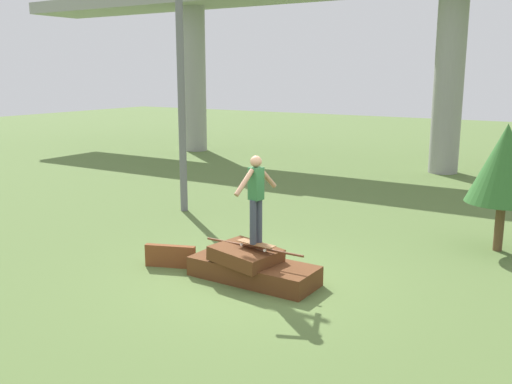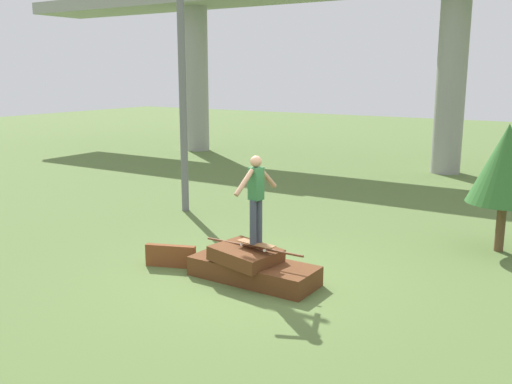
{
  "view_description": "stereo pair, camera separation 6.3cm",
  "coord_description": "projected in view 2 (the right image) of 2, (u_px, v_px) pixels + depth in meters",
  "views": [
    {
      "loc": [
        5.41,
        -8.57,
        3.84
      ],
      "look_at": [
        0.1,
        -0.07,
        1.72
      ],
      "focal_mm": 40.0,
      "sensor_mm": 36.0,
      "label": 1
    },
    {
      "loc": [
        5.46,
        -8.53,
        3.84
      ],
      "look_at": [
        0.1,
        -0.07,
        1.72
      ],
      "focal_mm": 40.0,
      "sensor_mm": 36.0,
      "label": 2
    }
  ],
  "objects": [
    {
      "name": "ground_plane",
      "position": [
        253.0,
        280.0,
        10.71
      ],
      "size": [
        80.0,
        80.0,
        0.0
      ],
      "primitive_type": "plane",
      "color": "#567038"
    },
    {
      "name": "skateboard",
      "position": [
        256.0,
        244.0,
        10.44
      ],
      "size": [
        0.82,
        0.32,
        0.09
      ],
      "color": "brown",
      "rests_on": "scrap_pile"
    },
    {
      "name": "utility_pole",
      "position": [
        182.0,
        70.0,
        15.3
      ],
      "size": [
        1.3,
        0.2,
        7.54
      ],
      "color": "slate",
      "rests_on": "ground_plane"
    },
    {
      "name": "skater",
      "position": [
        256.0,
        193.0,
        10.25
      ],
      "size": [
        0.25,
        1.13,
        1.62
      ],
      "color": "#383D4C",
      "rests_on": "skateboard"
    },
    {
      "name": "scrap_pile",
      "position": [
        252.0,
        267.0,
        10.65
      ],
      "size": [
        2.46,
        1.11,
        0.68
      ],
      "color": "#5B3319",
      "rests_on": "ground_plane"
    },
    {
      "name": "highway_overpass",
      "position": [
        457.0,
        2.0,
        20.82
      ],
      "size": [
        44.0,
        3.24,
        7.49
      ],
      "color": "gray",
      "rests_on": "ground_plane"
    },
    {
      "name": "tree_behind_left",
      "position": [
        506.0,
        164.0,
        12.08
      ],
      "size": [
        1.56,
        1.56,
        2.78
      ],
      "color": "brown",
      "rests_on": "ground_plane"
    },
    {
      "name": "scrap_plank_loose",
      "position": [
        171.0,
        256.0,
        11.41
      ],
      "size": [
        1.01,
        0.48,
        0.45
      ],
      "color": "brown",
      "rests_on": "ground_plane"
    }
  ]
}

